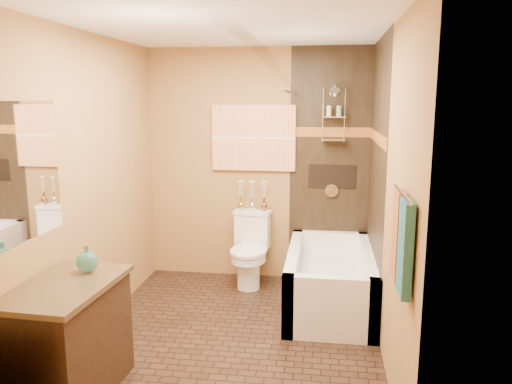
% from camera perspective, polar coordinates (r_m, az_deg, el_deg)
% --- Properties ---
extents(floor, '(3.00, 3.00, 0.00)m').
position_cam_1_polar(floor, '(4.35, -2.59, -16.19)').
color(floor, black).
rests_on(floor, ground).
extents(wall_left, '(0.02, 3.00, 2.50)m').
position_cam_1_polar(wall_left, '(4.34, -18.52, 0.60)').
color(wall_left, '#9F723D').
rests_on(wall_left, floor).
extents(wall_right, '(0.02, 3.00, 2.50)m').
position_cam_1_polar(wall_right, '(3.91, 14.79, -0.24)').
color(wall_right, '#9F723D').
rests_on(wall_right, floor).
extents(wall_back, '(2.40, 0.02, 2.50)m').
position_cam_1_polar(wall_back, '(5.42, 0.20, 3.05)').
color(wall_back, '#9F723D').
rests_on(wall_back, floor).
extents(wall_front, '(2.40, 0.02, 2.50)m').
position_cam_1_polar(wall_front, '(2.53, -9.07, -5.86)').
color(wall_front, '#9F723D').
rests_on(wall_front, floor).
extents(ceiling, '(3.00, 3.00, 0.00)m').
position_cam_1_polar(ceiling, '(3.92, -2.91, 18.47)').
color(ceiling, silver).
rests_on(ceiling, wall_back).
extents(alcove_tile_back, '(0.85, 0.01, 2.50)m').
position_cam_1_polar(alcove_tile_back, '(5.35, 8.44, 2.84)').
color(alcove_tile_back, black).
rests_on(alcove_tile_back, wall_back).
extents(alcove_tile_right, '(0.01, 1.50, 2.50)m').
position_cam_1_polar(alcove_tile_right, '(4.65, 13.59, 1.49)').
color(alcove_tile_right, black).
rests_on(alcove_tile_right, wall_right).
extents(mosaic_band_back, '(0.85, 0.01, 0.10)m').
position_cam_1_polar(mosaic_band_back, '(5.31, 8.55, 6.79)').
color(mosaic_band_back, brown).
rests_on(mosaic_band_back, alcove_tile_back).
extents(mosaic_band_right, '(0.01, 1.50, 0.10)m').
position_cam_1_polar(mosaic_band_right, '(4.60, 13.67, 6.04)').
color(mosaic_band_right, brown).
rests_on(mosaic_band_right, alcove_tile_right).
extents(alcove_niche, '(0.50, 0.01, 0.25)m').
position_cam_1_polar(alcove_niche, '(5.36, 8.68, 1.77)').
color(alcove_niche, black).
rests_on(alcove_niche, alcove_tile_back).
extents(shower_fixtures, '(0.24, 0.33, 1.16)m').
position_cam_1_polar(shower_fixtures, '(5.21, 8.85, 7.21)').
color(shower_fixtures, silver).
rests_on(shower_fixtures, floor).
extents(curtain_rod, '(0.03, 1.55, 0.03)m').
position_cam_1_polar(curtain_rod, '(4.58, 3.97, 11.30)').
color(curtain_rod, silver).
rests_on(curtain_rod, wall_back).
extents(towel_bar, '(0.02, 0.55, 0.02)m').
position_cam_1_polar(towel_bar, '(2.85, 16.40, -0.19)').
color(towel_bar, silver).
rests_on(towel_bar, wall_right).
extents(towel_teal, '(0.05, 0.22, 0.52)m').
position_cam_1_polar(towel_teal, '(2.79, 16.70, -6.16)').
color(towel_teal, '#1D4E61').
rests_on(towel_teal, towel_bar).
extents(towel_rust, '(0.05, 0.22, 0.52)m').
position_cam_1_polar(towel_rust, '(3.03, 15.97, -4.75)').
color(towel_rust, '#9B571C').
rests_on(towel_rust, towel_bar).
extents(sunset_painting, '(0.90, 0.04, 0.70)m').
position_cam_1_polar(sunset_painting, '(5.37, -0.29, 6.20)').
color(sunset_painting, orange).
rests_on(sunset_painting, wall_back).
extents(vanity_mirror, '(0.01, 1.00, 0.90)m').
position_cam_1_polar(vanity_mirror, '(3.46, -25.77, 1.86)').
color(vanity_mirror, white).
rests_on(vanity_mirror, wall_left).
extents(bathtub, '(0.80, 1.50, 0.55)m').
position_cam_1_polar(bathtub, '(4.89, 8.46, -10.38)').
color(bathtub, white).
rests_on(bathtub, floor).
extents(toilet, '(0.41, 0.59, 0.77)m').
position_cam_1_polar(toilet, '(5.33, -0.68, -6.55)').
color(toilet, white).
rests_on(toilet, floor).
extents(vanity, '(0.59, 0.92, 0.79)m').
position_cam_1_polar(vanity, '(3.64, -20.73, -15.60)').
color(vanity, black).
rests_on(vanity, floor).
extents(teal_bottle, '(0.18, 0.18, 0.23)m').
position_cam_1_polar(teal_bottle, '(3.63, -18.77, -7.25)').
color(teal_bottle, '#277667').
rests_on(teal_bottle, vanity).
extents(bud_vases, '(0.32, 0.07, 0.32)m').
position_cam_1_polar(bud_vases, '(5.36, -0.41, -0.34)').
color(bud_vases, gold).
rests_on(bud_vases, toilet).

